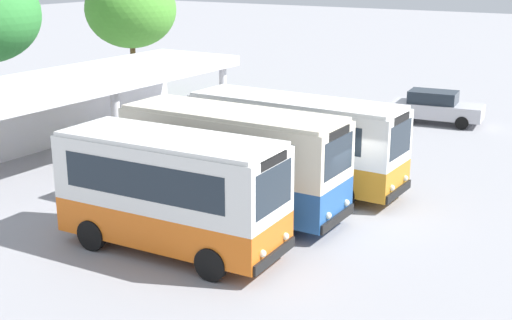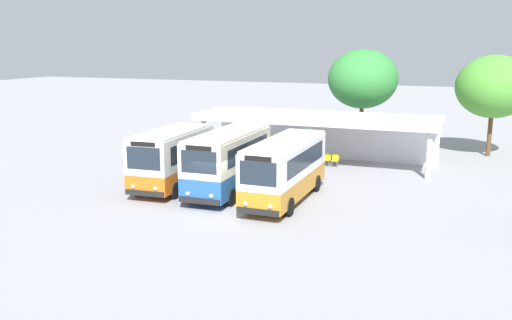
# 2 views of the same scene
# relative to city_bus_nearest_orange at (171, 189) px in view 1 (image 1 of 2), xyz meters

# --- Properties ---
(ground_plane) EXTENTS (180.00, 180.00, 0.00)m
(ground_plane) POSITION_rel_city_bus_nearest_orange_xyz_m (4.31, -2.81, -1.83)
(ground_plane) COLOR #939399
(city_bus_nearest_orange) EXTENTS (2.70, 6.64, 3.33)m
(city_bus_nearest_orange) POSITION_rel_city_bus_nearest_orange_xyz_m (0.00, 0.00, 0.00)
(city_bus_nearest_orange) COLOR black
(city_bus_nearest_orange) RESTS_ON ground
(city_bus_second_in_row) EXTENTS (2.50, 7.49, 3.38)m
(city_bus_second_in_row) POSITION_rel_city_bus_nearest_orange_xyz_m (3.39, 0.21, 0.03)
(city_bus_second_in_row) COLOR black
(city_bus_second_in_row) RESTS_ON ground
(city_bus_middle_cream) EXTENTS (2.35, 8.00, 3.24)m
(city_bus_middle_cream) POSITION_rel_city_bus_nearest_orange_xyz_m (6.78, -0.17, -0.04)
(city_bus_middle_cream) COLOR black
(city_bus_middle_cream) RESTS_ON ground
(parked_car_flank) EXTENTS (2.29, 4.62, 1.62)m
(parked_car_flank) POSITION_rel_city_bus_nearest_orange_xyz_m (19.30, -1.31, -1.00)
(parked_car_flank) COLOR black
(parked_car_flank) RESTS_ON ground
(terminal_canopy) EXTENTS (16.43, 4.84, 3.40)m
(terminal_canopy) POSITION_rel_city_bus_nearest_orange_xyz_m (5.84, 10.00, 0.76)
(terminal_canopy) COLOR silver
(terminal_canopy) RESTS_ON ground
(waiting_chair_end_by_column) EXTENTS (0.46, 0.46, 0.86)m
(waiting_chair_end_by_column) POSITION_rel_city_bus_nearest_orange_xyz_m (4.59, 8.76, -1.31)
(waiting_chair_end_by_column) COLOR slate
(waiting_chair_end_by_column) RESTS_ON ground
(waiting_chair_second_from_end) EXTENTS (0.46, 0.46, 0.86)m
(waiting_chair_second_from_end) POSITION_rel_city_bus_nearest_orange_xyz_m (5.15, 8.79, -1.31)
(waiting_chair_second_from_end) COLOR slate
(waiting_chair_second_from_end) RESTS_ON ground
(waiting_chair_middle_seat) EXTENTS (0.46, 0.46, 0.86)m
(waiting_chair_middle_seat) POSITION_rel_city_bus_nearest_orange_xyz_m (5.71, 8.74, -1.31)
(waiting_chair_middle_seat) COLOR slate
(waiting_chair_middle_seat) RESTS_ON ground
(waiting_chair_fourth_seat) EXTENTS (0.46, 0.46, 0.86)m
(waiting_chair_fourth_seat) POSITION_rel_city_bus_nearest_orange_xyz_m (6.27, 8.78, -1.31)
(waiting_chair_fourth_seat) COLOR slate
(waiting_chair_fourth_seat) RESTS_ON ground
(waiting_chair_fifth_seat) EXTENTS (0.46, 0.46, 0.86)m
(waiting_chair_fifth_seat) POSITION_rel_city_bus_nearest_orange_xyz_m (6.82, 8.80, -1.31)
(waiting_chair_fifth_seat) COLOR slate
(waiting_chair_fifth_seat) RESTS_ON ground
(waiting_chair_far_end_seat) EXTENTS (0.46, 0.46, 0.86)m
(waiting_chair_far_end_seat) POSITION_rel_city_bus_nearest_orange_xyz_m (7.38, 8.74, -1.31)
(waiting_chair_far_end_seat) COLOR slate
(waiting_chair_far_end_seat) RESTS_ON ground
(roadside_tree_east_of_canopy) EXTENTS (5.32, 5.32, 7.34)m
(roadside_tree_east_of_canopy) POSITION_rel_city_bus_nearest_orange_xyz_m (17.03, 16.49, 3.24)
(roadside_tree_east_of_canopy) COLOR brown
(roadside_tree_east_of_canopy) RESTS_ON ground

